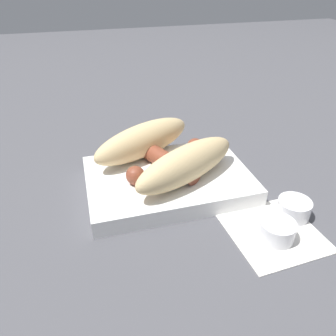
# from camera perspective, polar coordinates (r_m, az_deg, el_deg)

# --- Properties ---
(ground_plane) EXTENTS (3.00, 3.00, 0.00)m
(ground_plane) POSITION_cam_1_polar(r_m,az_deg,el_deg) (0.55, 0.00, -3.35)
(ground_plane) COLOR #4C4C51
(food_tray) EXTENTS (0.26, 0.18, 0.03)m
(food_tray) POSITION_cam_1_polar(r_m,az_deg,el_deg) (0.54, 0.00, -2.15)
(food_tray) COLOR white
(food_tray) RESTS_ON ground_plane
(bread_roll) EXTENTS (0.25, 0.23, 0.06)m
(bread_roll) POSITION_cam_1_polar(r_m,az_deg,el_deg) (0.54, -0.75, 2.93)
(bread_roll) COLOR #DBBC84
(bread_roll) RESTS_ON food_tray
(sausage) EXTENTS (0.15, 0.13, 0.03)m
(sausage) POSITION_cam_1_polar(r_m,az_deg,el_deg) (0.54, -0.11, 1.42)
(sausage) COLOR brown
(sausage) RESTS_ON food_tray
(pickled_veggies) EXTENTS (0.07, 0.08, 0.01)m
(pickled_veggies) POSITION_cam_1_polar(r_m,az_deg,el_deg) (0.58, 4.38, 2.33)
(pickled_veggies) COLOR #F99E4C
(pickled_veggies) RESTS_ON food_tray
(napkin) EXTENTS (0.13, 0.13, 0.00)m
(napkin) POSITION_cam_1_polar(r_m,az_deg,el_deg) (0.49, 17.87, -10.50)
(napkin) COLOR white
(napkin) RESTS_ON ground_plane
(condiment_cup_near) EXTENTS (0.05, 0.05, 0.03)m
(condiment_cup_near) POSITION_cam_1_polar(r_m,az_deg,el_deg) (0.47, 18.40, -10.46)
(condiment_cup_near) COLOR white
(condiment_cup_near) RESTS_ON ground_plane
(condiment_cup_far) EXTENTS (0.05, 0.05, 0.03)m
(condiment_cup_far) POSITION_cam_1_polar(r_m,az_deg,el_deg) (0.52, 20.99, -6.77)
(condiment_cup_far) COLOR white
(condiment_cup_far) RESTS_ON ground_plane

